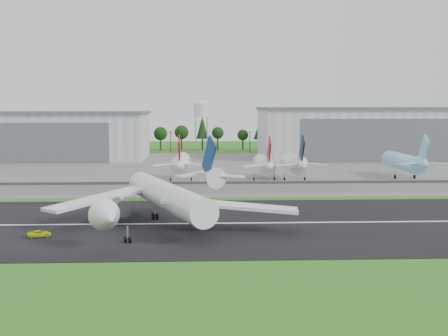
{
  "coord_description": "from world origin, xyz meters",
  "views": [
    {
      "loc": [
        -5.17,
        -111.11,
        25.78
      ],
      "look_at": [
        1.02,
        40.0,
        9.0
      ],
      "focal_mm": 45.0,
      "sensor_mm": 36.0,
      "label": 1
    }
  ],
  "objects_px": {
    "main_airliner": "(167,202)",
    "parked_jet_navy": "(295,164)",
    "parked_jet_red_b": "(265,165)",
    "parked_jet_red_a": "(181,164)",
    "ground_vehicle": "(39,234)",
    "parked_jet_skyblue": "(407,162)"
  },
  "relations": [
    {
      "from": "parked_jet_red_a",
      "to": "parked_jet_skyblue",
      "type": "height_order",
      "value": "parked_jet_red_a"
    },
    {
      "from": "parked_jet_skyblue",
      "to": "ground_vehicle",
      "type": "bearing_deg",
      "value": -141.41
    },
    {
      "from": "main_airliner",
      "to": "parked_jet_red_a",
      "type": "xyz_separation_m",
      "value": [
        0.71,
        66.99,
        1.45
      ]
    },
    {
      "from": "ground_vehicle",
      "to": "parked_jet_red_a",
      "type": "bearing_deg",
      "value": -37.62
    },
    {
      "from": "parked_jet_red_a",
      "to": "ground_vehicle",
      "type": "bearing_deg",
      "value": -107.84
    },
    {
      "from": "parked_jet_red_a",
      "to": "parked_jet_red_b",
      "type": "relative_size",
      "value": 1.0
    },
    {
      "from": "main_airliner",
      "to": "parked_jet_skyblue",
      "type": "height_order",
      "value": "main_airliner"
    },
    {
      "from": "main_airliner",
      "to": "parked_jet_navy",
      "type": "distance_m",
      "value": 77.76
    },
    {
      "from": "parked_jet_red_a",
      "to": "parked_jet_red_b",
      "type": "xyz_separation_m",
      "value": [
        28.33,
        -0.06,
        -0.38
      ]
    },
    {
      "from": "parked_jet_red_b",
      "to": "parked_jet_navy",
      "type": "relative_size",
      "value": 1.0
    },
    {
      "from": "parked_jet_red_a",
      "to": "parked_jet_red_b",
      "type": "distance_m",
      "value": 28.33
    },
    {
      "from": "parked_jet_red_a",
      "to": "parked_jet_navy",
      "type": "height_order",
      "value": "parked_jet_red_a"
    },
    {
      "from": "parked_jet_red_a",
      "to": "parked_jet_skyblue",
      "type": "xyz_separation_m",
      "value": [
        78.88,
        4.98,
        -0.2
      ]
    },
    {
      "from": "ground_vehicle",
      "to": "parked_jet_navy",
      "type": "bearing_deg",
      "value": -59.11
    },
    {
      "from": "parked_jet_navy",
      "to": "parked_jet_red_a",
      "type": "bearing_deg",
      "value": 179.97
    },
    {
      "from": "main_airliner",
      "to": "parked_jet_skyblue",
      "type": "relative_size",
      "value": 1.54
    },
    {
      "from": "ground_vehicle",
      "to": "parked_jet_red_a",
      "type": "distance_m",
      "value": 82.11
    },
    {
      "from": "main_airliner",
      "to": "parked_jet_skyblue",
      "type": "xyz_separation_m",
      "value": [
        79.59,
        71.97,
        1.25
      ]
    },
    {
      "from": "main_airliner",
      "to": "parked_jet_skyblue",
      "type": "distance_m",
      "value": 107.31
    },
    {
      "from": "main_airliner",
      "to": "ground_vehicle",
      "type": "distance_m",
      "value": 27.06
    },
    {
      "from": "main_airliner",
      "to": "parked_jet_navy",
      "type": "xyz_separation_m",
      "value": [
        39.5,
        66.97,
        1.32
      ]
    },
    {
      "from": "parked_jet_red_b",
      "to": "parked_jet_navy",
      "type": "distance_m",
      "value": 10.45
    }
  ]
}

